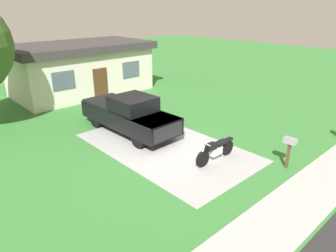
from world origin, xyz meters
name	(u,v)px	position (x,y,z in m)	size (l,w,h in m)	color
ground_plane	(166,147)	(0.00, 0.00, 0.00)	(80.00, 80.00, 0.00)	#357633
driveway_pad	(166,147)	(0.00, 0.00, 0.00)	(4.66, 8.03, 0.01)	#A1A1A1
sidewalk_strip	(294,207)	(0.00, -6.00, 0.00)	(36.00, 1.80, 0.01)	#A9A9A5
motorcycle	(215,150)	(0.62, -2.31, 0.47)	(2.21, 0.70, 1.09)	black
pickup_truck	(128,113)	(-0.12, 2.63, 0.95)	(2.14, 5.67, 1.90)	black
mailbox	(290,145)	(2.21, -4.60, 0.98)	(0.26, 0.48, 1.26)	#4C3823
neighbor_house	(81,68)	(1.87, 10.98, 1.79)	(9.60, 5.60, 3.50)	beige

